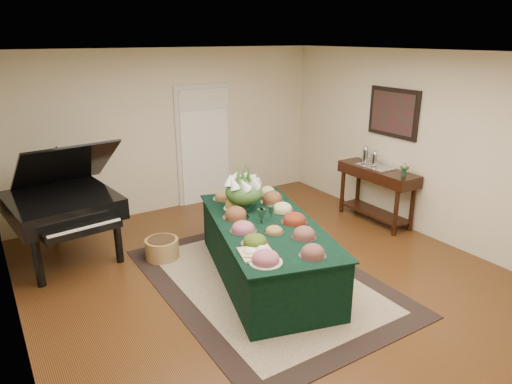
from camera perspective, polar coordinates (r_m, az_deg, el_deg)
ground at (r=5.82m, az=1.60°, el=-10.65°), size 6.00×6.00×0.00m
area_rug at (r=5.75m, az=1.05°, el=-10.98°), size 2.41×3.38×0.01m
kitchen_doorway at (r=8.16m, az=-6.46°, el=5.71°), size 1.05×0.07×2.10m
buffet_table at (r=5.66m, az=1.25°, el=-7.31°), size 1.77×2.68×0.74m
food_platters at (r=5.49m, az=1.11°, el=-3.41°), size 1.45×2.29×0.13m
cutting_board at (r=4.75m, az=0.04°, el=-7.31°), size 0.42×0.42×0.10m
green_goblets at (r=5.51m, az=1.11°, el=-2.85°), size 0.24×0.10×0.18m
floral_centerpiece at (r=5.84m, az=-1.54°, el=0.54°), size 0.50×0.50×0.50m
grand_piano at (r=6.48m, az=-22.99°, el=-1.39°), size 1.50×1.68×1.61m
wicker_basket at (r=6.35m, az=-11.65°, el=-6.99°), size 0.45×0.45×0.28m
mahogany_sideboard at (r=7.51m, az=14.91°, el=1.44°), size 0.45×1.38×0.90m
tea_service at (r=7.54m, az=14.17°, el=4.07°), size 0.34×0.58×0.30m
pink_bouquet at (r=7.11m, az=18.08°, el=2.94°), size 0.16×0.16×0.20m
wall_painting at (r=7.44m, az=16.79°, el=9.47°), size 0.05×0.95×0.75m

